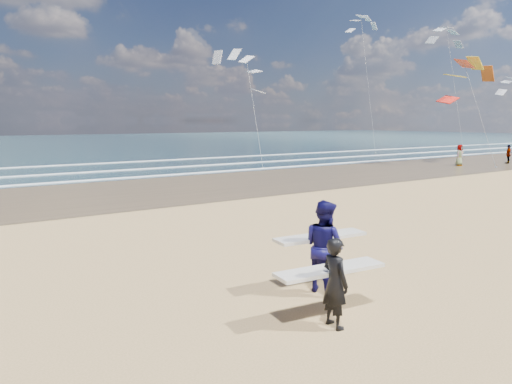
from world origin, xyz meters
TOP-DOWN VIEW (x-y plane):
  - wet_sand_strip at (20.00, 18.00)m, footprint 220.00×12.00m
  - ocean at (20.00, 72.00)m, footprint 220.00×100.00m
  - foam_breakers at (20.00, 28.10)m, footprint 220.00×11.70m
  - surfer_near at (-0.84, -0.29)m, footprint 2.24×1.03m
  - surfer_far at (0.13, 1.08)m, footprint 2.24×1.23m
  - beachgoer_0 at (28.27, 16.25)m, footprint 0.94×0.69m
  - beachgoer_1 at (33.52, 15.05)m, footprint 0.96×0.94m
  - kite_0 at (29.87, 16.42)m, footprint 7.15×4.89m
  - kite_1 at (14.04, 25.66)m, footprint 5.46×4.70m
  - kite_2 at (43.93, 27.90)m, footprint 6.25×4.79m
  - kite_5 at (33.97, 32.19)m, footprint 4.73×4.62m

SIDE VIEW (x-z plane):
  - wet_sand_strip at x=20.00m, z-range 0.00..0.01m
  - ocean at x=20.00m, z-range 0.00..0.02m
  - foam_breakers at x=20.00m, z-range 0.02..0.08m
  - beachgoer_1 at x=33.52m, z-range 0.00..1.61m
  - surfer_near at x=-0.84m, z-range 0.02..1.67m
  - beachgoer_0 at x=28.27m, z-range 0.00..1.74m
  - surfer_far at x=0.13m, z-range 0.01..2.02m
  - kite_1 at x=14.04m, z-range 0.43..10.25m
  - kite_0 at x=29.87m, z-range 0.99..10.83m
  - kite_5 at x=33.97m, z-range 0.27..16.95m
  - kite_2 at x=43.93m, z-range 0.90..16.96m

